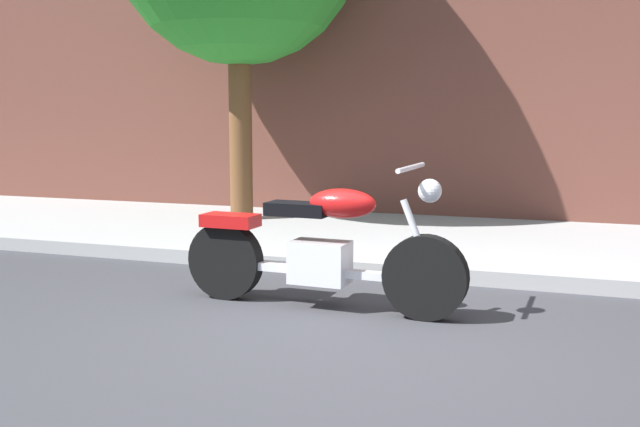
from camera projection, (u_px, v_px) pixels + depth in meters
ground_plane at (330, 337)px, 4.79m from camera, size 60.00×60.00×0.00m
sidewalk at (425, 242)px, 7.96m from camera, size 20.84×3.27×0.14m
motorcycle at (320, 250)px, 5.45m from camera, size 2.26×0.70×1.12m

